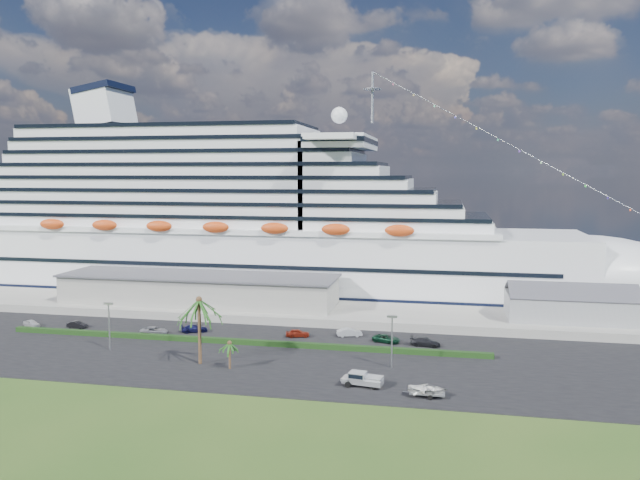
% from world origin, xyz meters
% --- Properties ---
extents(ground, '(420.00, 420.00, 0.00)m').
position_xyz_m(ground, '(0.00, 0.00, 0.00)').
color(ground, '#2C4F1A').
rests_on(ground, ground).
extents(asphalt_lot, '(140.00, 38.00, 0.12)m').
position_xyz_m(asphalt_lot, '(0.00, 11.00, 0.06)').
color(asphalt_lot, black).
rests_on(asphalt_lot, ground).
extents(wharf, '(240.00, 20.00, 1.80)m').
position_xyz_m(wharf, '(0.00, 40.00, 0.90)').
color(wharf, gray).
rests_on(wharf, ground).
extents(water, '(420.00, 160.00, 0.02)m').
position_xyz_m(water, '(0.00, 130.00, 0.01)').
color(water, black).
rests_on(water, ground).
extents(cruise_ship, '(191.00, 38.00, 54.00)m').
position_xyz_m(cruise_ship, '(-21.53, 64.00, 16.69)').
color(cruise_ship, silver).
rests_on(cruise_ship, ground).
extents(terminal_building, '(61.00, 15.00, 6.30)m').
position_xyz_m(terminal_building, '(-25.00, 40.00, 5.01)').
color(terminal_building, gray).
rests_on(terminal_building, wharf).
extents(port_shed, '(24.00, 12.31, 7.37)m').
position_xyz_m(port_shed, '(52.00, 40.00, 4.40)').
color(port_shed, gray).
rests_on(port_shed, wharf).
extents(hedge, '(88.00, 1.10, 0.90)m').
position_xyz_m(hedge, '(-8.00, 16.00, 0.57)').
color(hedge, black).
rests_on(hedge, asphalt_lot).
extents(lamp_post_left, '(1.60, 0.35, 8.27)m').
position_xyz_m(lamp_post_left, '(-28.00, 8.00, 5.34)').
color(lamp_post_left, gray).
rests_on(lamp_post_left, asphalt_lot).
extents(lamp_post_right, '(1.60, 0.35, 8.27)m').
position_xyz_m(lamp_post_right, '(20.00, 8.00, 5.34)').
color(lamp_post_right, gray).
rests_on(lamp_post_right, asphalt_lot).
extents(palm_tall, '(8.82, 8.82, 11.13)m').
position_xyz_m(palm_tall, '(-10.00, 4.00, 9.20)').
color(palm_tall, '#47301E').
rests_on(palm_tall, ground).
extents(palm_short, '(3.53, 3.53, 4.56)m').
position_xyz_m(palm_short, '(-4.50, 2.50, 3.67)').
color(palm_short, '#47301E').
rests_on(palm_short, ground).
extents(parked_car_0, '(4.33, 3.10, 1.37)m').
position_xyz_m(parked_car_0, '(-51.57, 19.58, 0.80)').
color(parked_car_0, silver).
rests_on(parked_car_0, asphalt_lot).
extents(parked_car_1, '(4.11, 1.69, 1.32)m').
position_xyz_m(parked_car_1, '(-42.29, 20.58, 0.78)').
color(parked_car_1, black).
rests_on(parked_car_1, asphalt_lot).
extents(parked_car_2, '(5.37, 3.08, 1.41)m').
position_xyz_m(parked_car_2, '(-25.36, 19.07, 0.83)').
color(parked_car_2, gray).
rests_on(parked_car_2, asphalt_lot).
extents(parked_car_3, '(5.36, 3.89, 1.44)m').
position_xyz_m(parked_car_3, '(-18.61, 22.18, 0.84)').
color(parked_car_3, '#10113B').
rests_on(parked_car_3, asphalt_lot).
extents(parked_car_4, '(4.65, 2.78, 1.48)m').
position_xyz_m(parked_car_4, '(1.44, 22.66, 0.86)').
color(parked_car_4, maroon).
rests_on(parked_car_4, asphalt_lot).
extents(parked_car_5, '(4.94, 2.96, 1.54)m').
position_xyz_m(parked_car_5, '(10.74, 24.99, 0.89)').
color(parked_car_5, '#B8BBC0').
rests_on(parked_car_5, asphalt_lot).
extents(parked_car_6, '(5.38, 3.62, 1.37)m').
position_xyz_m(parked_car_6, '(17.82, 22.30, 0.80)').
color(parked_car_6, black).
rests_on(parked_car_6, asphalt_lot).
extents(parked_car_7, '(5.53, 2.90, 1.53)m').
position_xyz_m(parked_car_7, '(24.78, 21.28, 0.88)').
color(parked_car_7, black).
rests_on(parked_car_7, asphalt_lot).
extents(pickup_truck, '(6.04, 2.98, 2.03)m').
position_xyz_m(pickup_truck, '(16.60, -1.31, 1.24)').
color(pickup_truck, black).
rests_on(pickup_truck, asphalt_lot).
extents(boat_trailer, '(5.90, 3.79, 1.70)m').
position_xyz_m(boat_trailer, '(25.85, -3.92, 1.25)').
color(boat_trailer, gray).
rests_on(boat_trailer, asphalt_lot).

